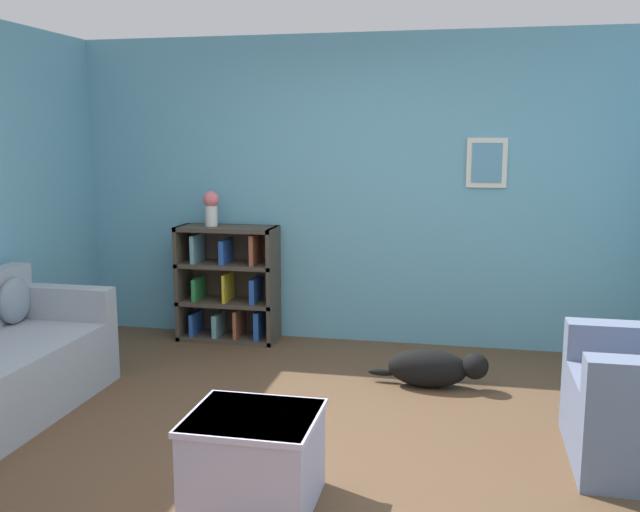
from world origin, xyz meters
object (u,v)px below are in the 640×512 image
at_px(bookshelf, 229,285).
at_px(coffee_table, 254,456).
at_px(dog, 434,368).
at_px(vase, 211,206).

bearing_deg(bookshelf, coffee_table, -68.70).
bearing_deg(dog, vase, 156.47).
relative_size(coffee_table, dog, 0.73).
xyz_separation_m(dog, vase, (-1.96, 0.85, 1.02)).
distance_m(coffee_table, vase, 3.06).
bearing_deg(coffee_table, bookshelf, 111.30).
height_order(coffee_table, vase, vase).
bearing_deg(vase, coffee_table, -65.98).
bearing_deg(coffee_table, dog, 66.93).
bearing_deg(bookshelf, dog, -25.69).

